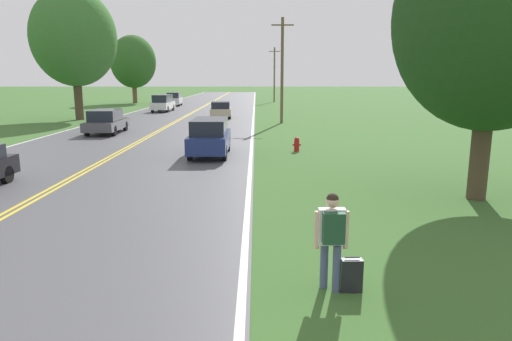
{
  "coord_description": "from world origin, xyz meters",
  "views": [
    {
      "loc": [
        6.89,
        -1.61,
        3.69
      ],
      "look_at": [
        6.85,
        11.2,
        1.09
      ],
      "focal_mm": 32.0,
      "sensor_mm": 36.0,
      "label": 1
    }
  ],
  "objects_px": {
    "hitchhiker_person": "(333,232)",
    "car_silver_van_horizon": "(176,99)",
    "tree_behind_sign": "(135,62)",
    "car_champagne_hatchback_receding": "(222,109)",
    "car_white_van_distant": "(164,103)",
    "tree_mid_treeline": "(495,18)",
    "fire_hydrant": "(298,144)",
    "suitcase": "(353,275)",
    "tree_left_verge": "(76,38)",
    "car_dark_grey_sedan_mid_far": "(108,121)",
    "car_dark_blue_van_mid_near": "(211,136)"
  },
  "relations": [
    {
      "from": "car_dark_grey_sedan_mid_far",
      "to": "car_white_van_distant",
      "type": "xyz_separation_m",
      "value": [
        -0.31,
        20.52,
        0.16
      ]
    },
    {
      "from": "hitchhiker_person",
      "to": "car_dark_grey_sedan_mid_far",
      "type": "distance_m",
      "value": 25.88
    },
    {
      "from": "hitchhiker_person",
      "to": "car_dark_blue_van_mid_near",
      "type": "height_order",
      "value": "car_dark_blue_van_mid_near"
    },
    {
      "from": "hitchhiker_person",
      "to": "tree_mid_treeline",
      "type": "height_order",
      "value": "tree_mid_treeline"
    },
    {
      "from": "tree_behind_sign",
      "to": "car_white_van_distant",
      "type": "relative_size",
      "value": 2.07
    },
    {
      "from": "suitcase",
      "to": "tree_behind_sign",
      "type": "bearing_deg",
      "value": 16.63
    },
    {
      "from": "car_champagne_hatchback_receding",
      "to": "car_white_van_distant",
      "type": "xyz_separation_m",
      "value": [
        -7.12,
        8.43,
        0.15
      ]
    },
    {
      "from": "tree_behind_sign",
      "to": "car_silver_van_horizon",
      "type": "xyz_separation_m",
      "value": [
        6.96,
        -6.55,
        -5.07
      ]
    },
    {
      "from": "tree_behind_sign",
      "to": "car_champagne_hatchback_receding",
      "type": "bearing_deg",
      "value": -60.17
    },
    {
      "from": "car_dark_grey_sedan_mid_far",
      "to": "car_dark_blue_van_mid_near",
      "type": "bearing_deg",
      "value": -140.68
    },
    {
      "from": "suitcase",
      "to": "car_dark_blue_van_mid_near",
      "type": "xyz_separation_m",
      "value": [
        -3.91,
        14.37,
        0.64
      ]
    },
    {
      "from": "tree_left_verge",
      "to": "tree_mid_treeline",
      "type": "distance_m",
      "value": 35.69
    },
    {
      "from": "car_white_van_distant",
      "to": "car_silver_van_horizon",
      "type": "bearing_deg",
      "value": 5.4
    },
    {
      "from": "tree_left_verge",
      "to": "car_silver_van_horizon",
      "type": "bearing_deg",
      "value": 76.77
    },
    {
      "from": "car_champagne_hatchback_receding",
      "to": "car_white_van_distant",
      "type": "relative_size",
      "value": 0.83
    },
    {
      "from": "suitcase",
      "to": "tree_behind_sign",
      "type": "xyz_separation_m",
      "value": [
        -19.66,
        60.98,
        5.71
      ]
    },
    {
      "from": "hitchhiker_person",
      "to": "tree_mid_treeline",
      "type": "bearing_deg",
      "value": -42.77
    },
    {
      "from": "hitchhiker_person",
      "to": "suitcase",
      "type": "xyz_separation_m",
      "value": [
        0.37,
        -0.03,
        -0.78
      ]
    },
    {
      "from": "tree_left_verge",
      "to": "fire_hydrant",
      "type": "bearing_deg",
      "value": -45.2
    },
    {
      "from": "hitchhiker_person",
      "to": "car_silver_van_horizon",
      "type": "xyz_separation_m",
      "value": [
        -12.33,
        54.41,
        -0.15
      ]
    },
    {
      "from": "hitchhiker_person",
      "to": "tree_left_verge",
      "type": "xyz_separation_m",
      "value": [
        -17.19,
        33.71,
        6.04
      ]
    },
    {
      "from": "car_white_van_distant",
      "to": "car_silver_van_horizon",
      "type": "xyz_separation_m",
      "value": [
        -0.62,
        10.65,
        -0.05
      ]
    },
    {
      "from": "car_silver_van_horizon",
      "to": "fire_hydrant",
      "type": "bearing_deg",
      "value": -163.86
    },
    {
      "from": "suitcase",
      "to": "tree_behind_sign",
      "type": "distance_m",
      "value": 64.33
    },
    {
      "from": "car_silver_van_horizon",
      "to": "hitchhiker_person",
      "type": "bearing_deg",
      "value": -169.76
    },
    {
      "from": "car_champagne_hatchback_receding",
      "to": "tree_mid_treeline",
      "type": "bearing_deg",
      "value": 16.55
    },
    {
      "from": "tree_left_verge",
      "to": "car_white_van_distant",
      "type": "height_order",
      "value": "tree_left_verge"
    },
    {
      "from": "car_dark_grey_sedan_mid_far",
      "to": "tree_mid_treeline",
      "type": "bearing_deg",
      "value": -137.22
    },
    {
      "from": "tree_left_verge",
      "to": "car_silver_van_horizon",
      "type": "xyz_separation_m",
      "value": [
        4.87,
        20.7,
        -6.19
      ]
    },
    {
      "from": "tree_mid_treeline",
      "to": "car_dark_grey_sedan_mid_far",
      "type": "distance_m",
      "value": 24.41
    },
    {
      "from": "hitchhiker_person",
      "to": "tree_mid_treeline",
      "type": "distance_m",
      "value": 9.4
    },
    {
      "from": "hitchhiker_person",
      "to": "car_silver_van_horizon",
      "type": "relative_size",
      "value": 0.43
    },
    {
      "from": "hitchhiker_person",
      "to": "tree_mid_treeline",
      "type": "xyz_separation_m",
      "value": [
        5.54,
        6.26,
        4.3
      ]
    },
    {
      "from": "fire_hydrant",
      "to": "car_silver_van_horizon",
      "type": "bearing_deg",
      "value": 108.66
    },
    {
      "from": "fire_hydrant",
      "to": "car_white_van_distant",
      "type": "bearing_deg",
      "value": 113.93
    },
    {
      "from": "fire_hydrant",
      "to": "tree_mid_treeline",
      "type": "height_order",
      "value": "tree_mid_treeline"
    },
    {
      "from": "hitchhiker_person",
      "to": "tree_behind_sign",
      "type": "distance_m",
      "value": 64.12
    },
    {
      "from": "hitchhiker_person",
      "to": "car_silver_van_horizon",
      "type": "height_order",
      "value": "car_silver_van_horizon"
    },
    {
      "from": "tree_behind_sign",
      "to": "car_silver_van_horizon",
      "type": "bearing_deg",
      "value": -43.24
    },
    {
      "from": "hitchhiker_person",
      "to": "car_silver_van_horizon",
      "type": "distance_m",
      "value": 55.78
    },
    {
      "from": "car_white_van_distant",
      "to": "tree_left_verge",
      "type": "bearing_deg",
      "value": 153.46
    },
    {
      "from": "hitchhiker_person",
      "to": "car_silver_van_horizon",
      "type": "bearing_deg",
      "value": 11.53
    },
    {
      "from": "suitcase",
      "to": "tree_left_verge",
      "type": "bearing_deg",
      "value": 26.27
    },
    {
      "from": "tree_left_verge",
      "to": "car_silver_van_horizon",
      "type": "height_order",
      "value": "tree_left_verge"
    },
    {
      "from": "fire_hydrant",
      "to": "tree_behind_sign",
      "type": "relative_size",
      "value": 0.07
    },
    {
      "from": "suitcase",
      "to": "tree_left_verge",
      "type": "height_order",
      "value": "tree_left_verge"
    },
    {
      "from": "hitchhiker_person",
      "to": "car_white_van_distant",
      "type": "relative_size",
      "value": 0.37
    },
    {
      "from": "hitchhiker_person",
      "to": "suitcase",
      "type": "height_order",
      "value": "hitchhiker_person"
    },
    {
      "from": "hitchhiker_person",
      "to": "tree_left_verge",
      "type": "height_order",
      "value": "tree_left_verge"
    },
    {
      "from": "car_dark_grey_sedan_mid_far",
      "to": "car_champagne_hatchback_receding",
      "type": "relative_size",
      "value": 1.24
    }
  ]
}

